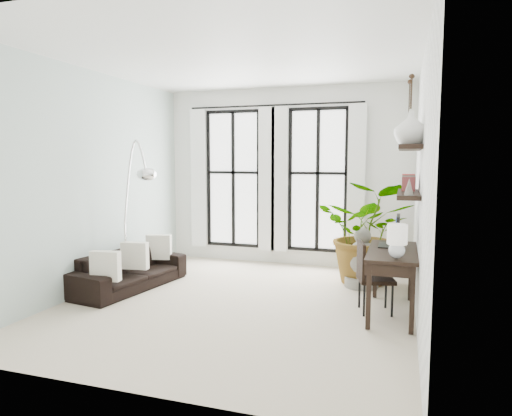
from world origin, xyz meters
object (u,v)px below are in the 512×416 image
at_px(plant, 369,233).
at_px(desk, 392,256).
at_px(sofa, 129,270).
at_px(desk_chair, 369,272).
at_px(buddha, 362,262).
at_px(arc_lamp, 137,198).

relative_size(plant, desk, 1.16).
relative_size(sofa, desk_chair, 2.11).
height_order(desk_chair, buddha, buddha).
distance_m(sofa, arc_lamp, 1.08).
relative_size(desk, desk_chair, 1.53).
bearing_deg(sofa, desk_chair, -81.27).
distance_m(sofa, desk, 3.77).
distance_m(plant, arc_lamp, 3.54).
xyz_separation_m(desk_chair, buddha, (-0.19, 1.15, -0.13)).
xyz_separation_m(arc_lamp, buddha, (3.17, 1.08, -0.96)).
height_order(plant, buddha, plant).
bearing_deg(sofa, desk, -81.90).
xyz_separation_m(desk, desk_chair, (-0.27, 0.04, -0.24)).
height_order(desk, desk_chair, desk).
bearing_deg(desk, arc_lamp, 178.27).
height_order(plant, arc_lamp, arc_lamp).
bearing_deg(arc_lamp, desk_chair, -1.15).
bearing_deg(desk, plant, 104.94).
height_order(sofa, plant, plant).
xyz_separation_m(plant, buddha, (-0.07, -0.23, -0.41)).
relative_size(sofa, arc_lamp, 0.85).
bearing_deg(desk, buddha, 110.71).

